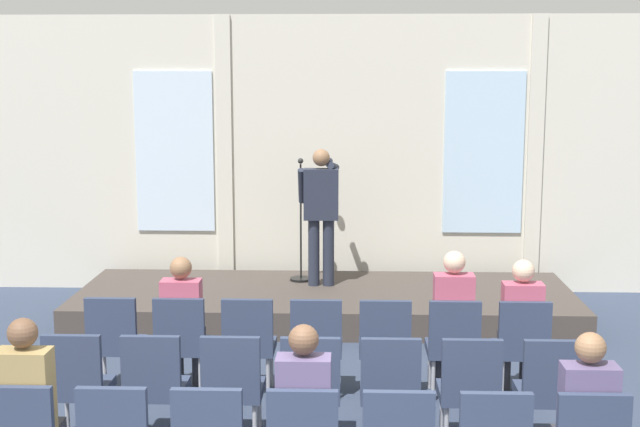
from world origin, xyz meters
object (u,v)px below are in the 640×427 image
at_px(chair_r0_c0, 115,338).
at_px(audience_r0_c6, 521,320).
at_px(chair_r0_c5, 453,342).
at_px(chair_r1_c0, 77,380).
at_px(speaker, 321,207).
at_px(chair_r1_c2, 233,382).
at_px(audience_r2_c6, 585,415).
at_px(chair_r1_c3, 311,383).
at_px(audience_r2_c0, 29,404).
at_px(audience_r2_c3, 304,409).
at_px(chair_r1_c4, 390,384).
at_px(audience_r0_c5, 453,316).
at_px(chair_r0_c2, 249,339).
at_px(chair_r0_c4, 385,341).
at_px(audience_r0_c1, 183,317).
at_px(chair_r0_c3, 317,340).
at_px(chair_r1_c6, 549,386).
at_px(chair_r1_c1, 155,381).
at_px(chair_r1_c5, 469,385).
at_px(chair_r0_c1, 182,339).
at_px(mic_stand, 301,254).
at_px(chair_r0_c6, 522,342).

distance_m(chair_r0_c0, audience_r0_c6, 3.71).
relative_size(chair_r0_c5, chair_r1_c0, 1.00).
relative_size(speaker, chair_r0_c0, 1.80).
relative_size(audience_r0_c6, chair_r1_c2, 1.37).
xyz_separation_m(chair_r1_c2, audience_r2_c6, (2.47, -1.02, 0.18)).
relative_size(chair_r1_c3, audience_r2_c0, 0.70).
relative_size(chair_r1_c3, audience_r2_c3, 0.71).
relative_size(chair_r1_c4, audience_r2_c6, 0.73).
xyz_separation_m(chair_r1_c3, audience_r2_c6, (1.85, -1.02, 0.18)).
bearing_deg(audience_r0_c5, audience_r2_c0, -144.46).
bearing_deg(audience_r0_c6, audience_r2_c3, -129.99).
distance_m(chair_r0_c2, audience_r0_c6, 2.47).
relative_size(chair_r0_c4, chair_r1_c3, 1.00).
bearing_deg(audience_r0_c1, audience_r2_c3, -60.78).
bearing_deg(chair_r0_c4, audience_r0_c1, 177.43).
xyz_separation_m(chair_r0_c3, chair_r1_c6, (1.85, -1.10, 0.00)).
bearing_deg(speaker, audience_r2_c6, -69.16).
distance_m(chair_r1_c1, chair_r1_c5, 2.47).
xyz_separation_m(chair_r1_c3, chair_r1_c6, (1.85, 0.00, 0.00)).
bearing_deg(audience_r2_c0, chair_r1_c1, 58.89).
bearing_deg(chair_r1_c0, audience_r2_c3, -28.88).
height_order(chair_r1_c5, audience_r2_c3, audience_r2_c3).
height_order(audience_r0_c5, chair_r1_c0, audience_r0_c5).
bearing_deg(chair_r0_c1, mic_stand, 73.75).
distance_m(chair_r0_c0, chair_r0_c1, 0.62).
height_order(mic_stand, chair_r0_c6, mic_stand).
height_order(speaker, audience_r2_c0, speaker).
height_order(chair_r0_c3, chair_r0_c5, same).
bearing_deg(chair_r0_c3, audience_r2_c3, -90.00).
xyz_separation_m(chair_r0_c2, chair_r1_c4, (1.23, -1.10, 0.00)).
bearing_deg(audience_r0_c6, chair_r1_c3, -147.36).
bearing_deg(chair_r1_c1, chair_r0_c4, 30.77).
xyz_separation_m(chair_r0_c0, chair_r0_c5, (3.08, 0.00, 0.00)).
bearing_deg(chair_r0_c6, chair_r1_c5, -119.24).
height_order(chair_r0_c2, chair_r1_c5, same).
bearing_deg(audience_r2_c3, audience_r2_c0, -179.96).
distance_m(mic_stand, chair_r1_c1, 4.33).
height_order(chair_r1_c6, audience_r2_c6, audience_r2_c6).
distance_m(audience_r0_c5, chair_r1_c4, 1.35).
height_order(chair_r0_c0, chair_r0_c6, same).
height_order(chair_r0_c4, chair_r1_c1, same).
bearing_deg(chair_r1_c1, audience_r0_c5, 25.58).
distance_m(mic_stand, chair_r0_c1, 3.26).
distance_m(speaker, audience_r2_c3, 5.05).
bearing_deg(chair_r0_c4, chair_r0_c0, 180.00).
bearing_deg(mic_stand, chair_r0_c5, -63.57).
bearing_deg(chair_r0_c2, audience_r0_c5, 2.45).
distance_m(mic_stand, chair_r1_c6, 4.76).
relative_size(chair_r0_c0, chair_r0_c2, 1.00).
relative_size(chair_r0_c2, audience_r2_c6, 0.73).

